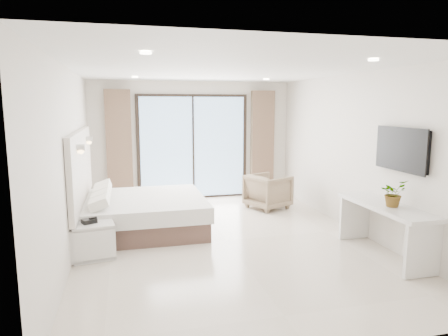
# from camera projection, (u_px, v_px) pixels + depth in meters

# --- Properties ---
(ground) EXTENTS (6.20, 6.20, 0.00)m
(ground) POSITION_uv_depth(u_px,v_px,m) (226.00, 240.00, 6.45)
(ground) COLOR beige
(ground) RESTS_ON ground
(room_shell) EXTENTS (4.62, 6.22, 2.72)m
(room_shell) POSITION_uv_depth(u_px,v_px,m) (203.00, 139.00, 6.94)
(room_shell) COLOR silver
(room_shell) RESTS_ON ground
(bed) EXTENTS (2.07, 1.97, 0.72)m
(bed) POSITION_uv_depth(u_px,v_px,m) (143.00, 213.00, 6.94)
(bed) COLOR brown
(bed) RESTS_ON ground
(nightstand) EXTENTS (0.62, 0.54, 0.51)m
(nightstand) POSITION_uv_depth(u_px,v_px,m) (93.00, 241.00, 5.67)
(nightstand) COLOR silver
(nightstand) RESTS_ON ground
(phone) EXTENTS (0.23, 0.21, 0.06)m
(phone) POSITION_uv_depth(u_px,v_px,m) (89.00, 221.00, 5.62)
(phone) COLOR black
(phone) RESTS_ON nightstand
(console_desk) EXTENTS (0.53, 1.71, 0.77)m
(console_desk) POSITION_uv_depth(u_px,v_px,m) (385.00, 218.00, 5.70)
(console_desk) COLOR silver
(console_desk) RESTS_ON ground
(plant) EXTENTS (0.43, 0.46, 0.29)m
(plant) POSITION_uv_depth(u_px,v_px,m) (393.00, 196.00, 5.52)
(plant) COLOR #33662D
(plant) RESTS_ON console_desk
(armchair) EXTENTS (0.97, 1.00, 0.79)m
(armchair) POSITION_uv_depth(u_px,v_px,m) (268.00, 190.00, 8.42)
(armchair) COLOR #857057
(armchair) RESTS_ON ground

